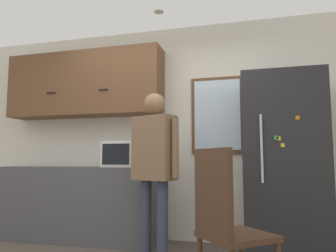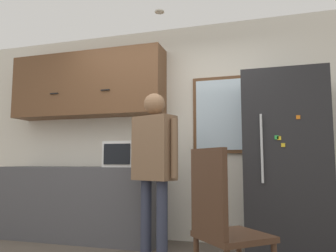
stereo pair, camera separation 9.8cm
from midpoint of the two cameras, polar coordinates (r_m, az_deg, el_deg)
The scene contains 9 objects.
back_wall at distance 4.19m, azimuth 1.58°, elevation -0.91°, with size 6.00×0.06×2.70m.
counter at distance 4.36m, azimuth -14.55°, elevation -12.79°, with size 2.12×0.58×0.90m.
upper_cabinets at distance 4.53m, azimuth -13.31°, elevation 6.90°, with size 2.12×0.38×0.84m.
microwave at distance 3.94m, azimuth -6.49°, elevation -4.92°, with size 0.47×0.38×0.30m.
person at distance 3.30m, azimuth -1.56°, elevation -5.42°, with size 0.54×0.36×1.66m.
refrigerator at distance 3.64m, azimuth 20.47°, elevation -6.19°, with size 0.82×0.74×1.88m.
chair at distance 2.39m, azimuth 10.51°, elevation -15.77°, with size 0.62×0.62×1.05m.
window at distance 4.06m, azimuth 9.55°, elevation 1.95°, with size 0.64×0.05×0.94m.
ceiling_light at distance 3.99m, azimuth -0.73°, elevation 19.29°, with size 0.11×0.11×0.01m.
Camera 2 is at (1.13, -2.26, 0.96)m, focal length 35.00 mm.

